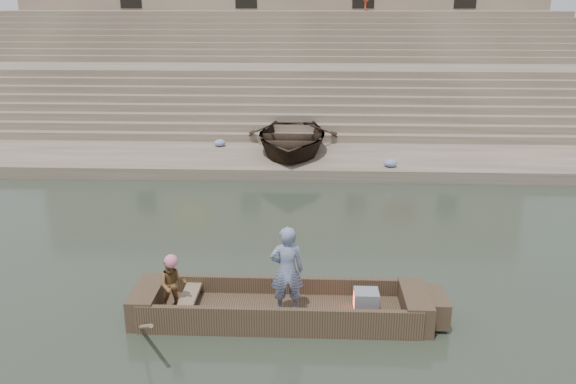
# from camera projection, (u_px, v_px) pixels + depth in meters

# --- Properties ---
(ground) EXTENTS (120.00, 120.00, 0.00)m
(ground) POSITION_uv_depth(u_px,v_px,m) (224.00, 256.00, 13.90)
(ground) COLOR #2A3528
(ground) RESTS_ON ground
(lower_landing) EXTENTS (32.00, 4.00, 0.40)m
(lower_landing) POSITION_uv_depth(u_px,v_px,m) (256.00, 160.00, 21.43)
(lower_landing) COLOR gray
(lower_landing) RESTS_ON ground
(mid_landing) EXTENTS (32.00, 3.00, 2.80)m
(mid_landing) POSITION_uv_depth(u_px,v_px,m) (270.00, 96.00, 28.16)
(mid_landing) COLOR gray
(mid_landing) RESTS_ON ground
(upper_landing) EXTENTS (32.00, 3.00, 5.20)m
(upper_landing) POSITION_uv_depth(u_px,v_px,m) (278.00, 57.00, 34.43)
(upper_landing) COLOR gray
(upper_landing) RESTS_ON ground
(ghat_steps) EXTENTS (32.00, 11.00, 5.20)m
(ghat_steps) POSITION_uv_depth(u_px,v_px,m) (272.00, 82.00, 29.64)
(ghat_steps) COLOR gray
(ghat_steps) RESTS_ON ground
(building_wall) EXTENTS (32.00, 5.07, 11.20)m
(building_wall) POSITION_uv_depth(u_px,v_px,m) (282.00, 3.00, 37.27)
(building_wall) COLOR tan
(building_wall) RESTS_ON ground
(main_rowboat) EXTENTS (5.00, 1.30, 0.22)m
(main_rowboat) POSITION_uv_depth(u_px,v_px,m) (280.00, 313.00, 11.16)
(main_rowboat) COLOR brown
(main_rowboat) RESTS_ON ground
(rowboat_trim) EXTENTS (6.04, 2.63, 1.75)m
(rowboat_trim) POSITION_uv_depth(u_px,v_px,m) (291.00, 305.00, 11.08)
(rowboat_trim) COLOR brown
(rowboat_trim) RESTS_ON ground
(standing_man) EXTENTS (0.67, 0.48, 1.72)m
(standing_man) POSITION_uv_depth(u_px,v_px,m) (287.00, 270.00, 10.72)
(standing_man) COLOR navy
(standing_man) RESTS_ON main_rowboat
(rowing_man) EXTENTS (0.62, 0.54, 1.08)m
(rowing_man) POSITION_uv_depth(u_px,v_px,m) (173.00, 285.00, 10.87)
(rowing_man) COLOR #226421
(rowing_man) RESTS_ON main_rowboat
(television) EXTENTS (0.46, 0.42, 0.40)m
(television) POSITION_uv_depth(u_px,v_px,m) (365.00, 301.00, 10.99)
(television) COLOR gray
(television) RESTS_ON main_rowboat
(beached_rowboat) EXTENTS (3.86, 5.36, 1.10)m
(beached_rowboat) POSITION_uv_depth(u_px,v_px,m) (291.00, 137.00, 21.62)
(beached_rowboat) COLOR #2D2116
(beached_rowboat) RESTS_ON lower_landing
(cloth_bundles) EXTENTS (6.69, 3.10, 0.26)m
(cloth_bundles) POSITION_uv_depth(u_px,v_px,m) (299.00, 152.00, 21.20)
(cloth_bundles) COLOR #3F5999
(cloth_bundles) RESTS_ON lower_landing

